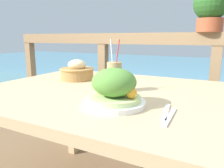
{
  "coord_description": "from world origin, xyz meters",
  "views": [
    {
      "loc": [
        0.52,
        -0.93,
        0.96
      ],
      "look_at": [
        0.09,
        -0.12,
        0.77
      ],
      "focal_mm": 35.0,
      "sensor_mm": 36.0,
      "label": 1
    }
  ],
  "objects_px": {
    "bread_basket": "(77,72)",
    "potted_plant": "(211,7)",
    "drink_glass": "(114,77)",
    "salad_plate": "(114,90)"
  },
  "relations": [
    {
      "from": "bread_basket",
      "to": "potted_plant",
      "type": "relative_size",
      "value": 0.68
    },
    {
      "from": "drink_glass",
      "to": "potted_plant",
      "type": "xyz_separation_m",
      "value": [
        0.34,
        0.77,
        0.39
      ]
    },
    {
      "from": "salad_plate",
      "to": "drink_glass",
      "type": "relative_size",
      "value": 0.96
    },
    {
      "from": "potted_plant",
      "to": "drink_glass",
      "type": "bearing_deg",
      "value": -113.69
    },
    {
      "from": "salad_plate",
      "to": "potted_plant",
      "type": "bearing_deg",
      "value": 76.23
    },
    {
      "from": "bread_basket",
      "to": "salad_plate",
      "type": "bearing_deg",
      "value": -39.6
    },
    {
      "from": "salad_plate",
      "to": "bread_basket",
      "type": "distance_m",
      "value": 0.58
    },
    {
      "from": "potted_plant",
      "to": "bread_basket",
      "type": "bearing_deg",
      "value": -138.68
    },
    {
      "from": "salad_plate",
      "to": "drink_glass",
      "type": "distance_m",
      "value": 0.22
    },
    {
      "from": "drink_glass",
      "to": "bread_basket",
      "type": "distance_m",
      "value": 0.39
    }
  ]
}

